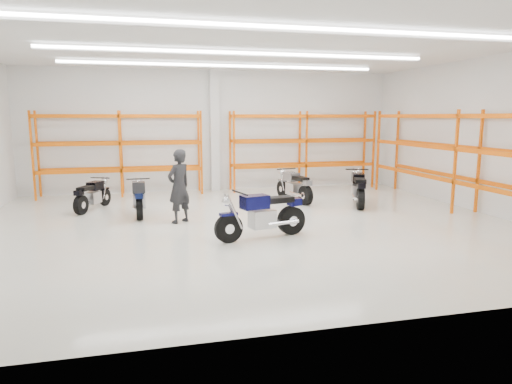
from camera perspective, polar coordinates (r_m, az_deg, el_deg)
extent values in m
plane|color=beige|center=(11.94, -0.92, -4.14)|extent=(14.00, 14.00, 0.00)
cube|color=silver|center=(17.52, -5.30, 7.60)|extent=(14.00, 0.02, 4.50)
cube|color=silver|center=(5.92, 11.91, 3.88)|extent=(14.00, 0.02, 4.50)
cube|color=silver|center=(14.82, 26.68, 6.31)|extent=(0.02, 12.00, 4.50)
cube|color=white|center=(11.73, -0.98, 17.77)|extent=(14.00, 12.00, 0.02)
cube|color=white|center=(8.85, 3.54, 19.83)|extent=(10.00, 0.22, 0.10)
cube|color=white|center=(12.20, -1.52, 16.97)|extent=(10.00, 0.22, 0.10)
cube|color=white|center=(15.12, -3.99, 15.49)|extent=(10.00, 0.22, 0.10)
cylinder|color=black|center=(10.23, -3.45, -4.57)|extent=(0.67, 0.29, 0.66)
cylinder|color=black|center=(10.98, 4.42, -3.55)|extent=(0.71, 0.35, 0.68)
cylinder|color=silver|center=(10.23, -3.45, -4.57)|extent=(0.25, 0.20, 0.22)
cylinder|color=silver|center=(10.98, 4.42, -3.55)|extent=(0.29, 0.27, 0.24)
cube|color=#0A0B3C|center=(10.15, -3.46, -2.77)|extent=(0.42, 0.25, 0.07)
cube|color=#B7B7BC|center=(10.56, 0.79, -3.37)|extent=(0.65, 0.52, 0.42)
cube|color=#A5A5AA|center=(10.79, 2.73, -3.71)|extent=(0.78, 0.31, 0.09)
cube|color=#0A0B3C|center=(10.39, -0.17, -1.24)|extent=(0.68, 0.51, 0.31)
cube|color=black|center=(10.68, 2.76, -0.96)|extent=(0.78, 0.49, 0.13)
cube|color=#0A0B3C|center=(10.93, 4.83, -1.21)|extent=(0.33, 0.30, 0.18)
cylinder|color=black|center=(10.18, -2.03, -0.09)|extent=(0.22, 0.75, 0.04)
sphere|color=silver|center=(10.08, -3.71, -1.22)|extent=(0.21, 0.21, 0.21)
cylinder|color=silver|center=(10.66, 3.41, -3.87)|extent=(0.82, 0.29, 0.10)
cylinder|color=black|center=(15.21, -18.35, -0.62)|extent=(0.33, 0.54, 0.54)
cylinder|color=black|center=(14.07, -21.04, -1.52)|extent=(0.38, 0.58, 0.56)
cylinder|color=silver|center=(15.21, -18.35, -0.62)|extent=(0.19, 0.22, 0.18)
cylinder|color=silver|center=(14.07, -21.04, -1.52)|extent=(0.25, 0.26, 0.20)
cube|color=black|center=(15.17, -18.40, 0.39)|extent=(0.26, 0.35, 0.05)
cube|color=#B7B7BC|center=(14.60, -19.72, -0.67)|extent=(0.49, 0.56, 0.34)
cube|color=#A5A5AA|center=(14.32, -20.40, -1.26)|extent=(0.36, 0.62, 0.07)
cube|color=black|center=(14.68, -19.47, 0.76)|extent=(0.49, 0.59, 0.25)
cube|color=black|center=(14.25, -20.50, 0.45)|extent=(0.50, 0.65, 0.11)
cube|color=black|center=(13.95, -21.29, -0.08)|extent=(0.28, 0.30, 0.14)
cylinder|color=black|center=(14.92, -18.92, 1.69)|extent=(0.59, 0.29, 0.03)
sphere|color=silver|center=(15.17, -18.38, 1.29)|extent=(0.17, 0.17, 0.17)
cylinder|color=silver|center=(14.37, -20.96, -1.26)|extent=(0.36, 0.65, 0.08)
cylinder|color=black|center=(14.26, -14.41, -1.01)|extent=(0.13, 0.58, 0.57)
cylinder|color=black|center=(12.85, -14.35, -2.10)|extent=(0.18, 0.60, 0.59)
cylinder|color=silver|center=(14.26, -14.41, -1.01)|extent=(0.14, 0.19, 0.19)
cylinder|color=silver|center=(12.85, -14.35, -2.10)|extent=(0.20, 0.21, 0.21)
cube|color=#0B143F|center=(14.21, -14.46, 0.12)|extent=(0.15, 0.35, 0.06)
cube|color=#B7B7BC|center=(13.51, -14.40, -1.09)|extent=(0.35, 0.50, 0.36)
cube|color=#A5A5AA|center=(13.17, -14.37, -1.78)|extent=(0.13, 0.67, 0.08)
cube|color=#0B143F|center=(13.62, -14.47, 0.54)|extent=(0.34, 0.54, 0.27)
cube|color=black|center=(13.09, -14.45, 0.19)|extent=(0.30, 0.64, 0.11)
cube|color=#0B143F|center=(12.70, -14.42, -0.43)|extent=(0.22, 0.25, 0.15)
cylinder|color=black|center=(13.91, -14.52, 1.60)|extent=(0.67, 0.05, 0.03)
sphere|color=silver|center=(14.22, -14.50, 1.14)|extent=(0.18, 0.18, 0.18)
cylinder|color=silver|center=(13.13, -15.03, -1.84)|extent=(0.10, 0.72, 0.09)
cube|color=black|center=(12.55, -14.46, 0.60)|extent=(0.33, 0.37, 0.29)
cylinder|color=black|center=(15.89, 3.32, 0.39)|extent=(0.25, 0.62, 0.61)
cylinder|color=black|center=(14.59, 6.21, -0.43)|extent=(0.31, 0.65, 0.63)
cylinder|color=silver|center=(15.89, 3.32, 0.39)|extent=(0.18, 0.23, 0.20)
cylinder|color=silver|center=(14.59, 6.21, -0.43)|extent=(0.25, 0.26, 0.22)
cube|color=gray|center=(15.85, 3.33, 1.47)|extent=(0.23, 0.39, 0.06)
cube|color=#B7B7BC|center=(15.19, 4.76, 0.42)|extent=(0.47, 0.59, 0.39)
cube|color=#A5A5AA|center=(14.88, 5.51, -0.18)|extent=(0.27, 0.72, 0.08)
cube|color=gray|center=(15.29, 4.44, 1.94)|extent=(0.46, 0.63, 0.28)
cube|color=black|center=(14.81, 5.54, 1.68)|extent=(0.44, 0.72, 0.12)
cube|color=gray|center=(14.46, 6.41, 1.15)|extent=(0.27, 0.30, 0.16)
cylinder|color=black|center=(15.56, 3.81, 2.91)|extent=(0.70, 0.18, 0.04)
sphere|color=silver|center=(15.85, 3.26, 2.44)|extent=(0.19, 0.19, 0.19)
cylinder|color=silver|center=(14.77, 5.05, -0.25)|extent=(0.25, 0.76, 0.09)
cylinder|color=black|center=(15.73, 12.32, 0.13)|extent=(0.34, 0.64, 0.63)
cylinder|color=black|center=(14.17, 12.94, -0.86)|extent=(0.40, 0.68, 0.66)
cylinder|color=silver|center=(15.73, 12.32, 0.13)|extent=(0.21, 0.25, 0.21)
cylinder|color=silver|center=(14.17, 12.94, -0.86)|extent=(0.28, 0.29, 0.23)
cube|color=black|center=(15.68, 12.36, 1.28)|extent=(0.28, 0.41, 0.06)
cube|color=#B7B7BC|center=(14.90, 12.64, 0.10)|extent=(0.55, 0.65, 0.40)
cube|color=#A5A5AA|center=(14.52, 12.79, -0.56)|extent=(0.37, 0.74, 0.08)
cube|color=black|center=(15.02, 12.62, 1.73)|extent=(0.54, 0.68, 0.30)
cube|color=black|center=(14.44, 12.87, 1.42)|extent=(0.54, 0.76, 0.13)
cube|color=black|center=(14.02, 13.05, 0.83)|extent=(0.31, 0.34, 0.17)
cylinder|color=black|center=(15.35, 12.52, 2.77)|extent=(0.71, 0.29, 0.04)
sphere|color=silver|center=(15.68, 12.38, 2.29)|extent=(0.20, 0.20, 0.20)
cylinder|color=silver|center=(14.46, 12.14, -0.58)|extent=(0.36, 0.78, 0.10)
imported|color=black|center=(12.20, -9.60, 0.71)|extent=(0.85, 0.81, 1.95)
cube|color=white|center=(17.34, -5.21, 7.58)|extent=(0.32, 0.32, 4.50)
cube|color=orange|center=(17.63, -25.61, 4.28)|extent=(0.07, 0.07, 3.00)
cube|color=orange|center=(16.85, -26.16, 4.05)|extent=(0.07, 0.07, 3.00)
cube|color=orange|center=(17.27, -16.47, 4.73)|extent=(0.07, 0.07, 3.00)
cube|color=orange|center=(16.47, -16.60, 4.52)|extent=(0.07, 0.07, 3.00)
cube|color=orange|center=(17.36, -7.17, 5.07)|extent=(0.07, 0.07, 3.00)
cube|color=orange|center=(16.57, -6.85, 4.87)|extent=(0.07, 0.07, 3.00)
cube|color=orange|center=(17.32, -16.38, 2.88)|extent=(5.60, 0.07, 0.12)
cube|color=orange|center=(16.53, -16.50, 2.58)|extent=(5.60, 0.07, 0.12)
cube|color=orange|center=(17.25, -16.53, 5.98)|extent=(5.60, 0.07, 0.12)
cube|color=orange|center=(16.45, -16.66, 5.82)|extent=(5.60, 0.07, 0.12)
cube|color=orange|center=(17.22, -16.67, 9.09)|extent=(5.60, 0.07, 0.12)
cube|color=orange|center=(16.42, -16.81, 9.08)|extent=(5.60, 0.07, 0.12)
cube|color=orange|center=(17.53, -3.25, 5.17)|extent=(0.07, 0.07, 3.00)
cube|color=orange|center=(16.75, -2.76, 4.97)|extent=(0.07, 0.07, 3.00)
cube|color=orange|center=(18.24, 5.47, 5.31)|extent=(0.07, 0.07, 3.00)
cube|color=orange|center=(17.49, 6.32, 5.12)|extent=(0.07, 0.07, 3.00)
cube|color=orange|center=(19.34, 13.37, 5.33)|extent=(0.07, 0.07, 3.00)
cube|color=orange|center=(18.63, 14.48, 5.14)|extent=(0.07, 0.07, 3.00)
cube|color=orange|center=(18.29, 5.44, 3.55)|extent=(5.60, 0.07, 0.12)
cube|color=orange|center=(17.54, 6.29, 3.29)|extent=(5.60, 0.07, 0.12)
cube|color=orange|center=(18.22, 5.48, 6.49)|extent=(5.60, 0.07, 0.12)
cube|color=orange|center=(17.47, 6.34, 6.34)|extent=(5.60, 0.07, 0.12)
cube|color=orange|center=(18.20, 5.53, 9.43)|extent=(5.60, 0.07, 0.12)
cube|color=orange|center=(17.44, 6.40, 9.42)|extent=(5.60, 0.07, 0.12)
cube|color=orange|center=(14.79, 26.11, 3.43)|extent=(0.07, 0.07, 3.00)
cube|color=orange|center=(14.29, 23.63, 3.42)|extent=(0.07, 0.07, 3.00)
cube|color=orange|center=(18.46, 17.20, 4.98)|extent=(0.07, 0.07, 3.00)
cube|color=orange|center=(18.06, 15.01, 4.99)|extent=(0.07, 0.07, 3.00)
cube|color=orange|center=(14.85, 25.95, 1.27)|extent=(0.07, 9.00, 0.12)
cube|color=orange|center=(14.35, 23.48, 1.19)|extent=(0.07, 9.00, 0.12)
cube|color=orange|center=(14.76, 26.21, 4.87)|extent=(0.07, 9.00, 0.12)
cube|color=orange|center=(14.26, 23.73, 4.92)|extent=(0.07, 9.00, 0.12)
cube|color=orange|center=(14.73, 26.48, 8.51)|extent=(0.07, 9.00, 0.12)
cube|color=orange|center=(14.23, 23.98, 8.68)|extent=(0.07, 9.00, 0.12)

